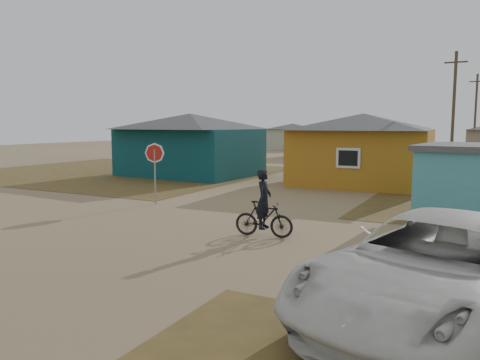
# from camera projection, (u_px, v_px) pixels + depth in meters

# --- Properties ---
(ground) EXTENTS (120.00, 120.00, 0.00)m
(ground) POSITION_uv_depth(u_px,v_px,m) (178.00, 230.00, 14.73)
(ground) COLOR #8A734F
(grass_nw) EXTENTS (20.00, 18.00, 0.00)m
(grass_nw) POSITION_uv_depth(u_px,v_px,m) (121.00, 172.00, 32.61)
(grass_nw) COLOR brown
(grass_nw) RESTS_ON ground
(house_teal) EXTENTS (8.93, 7.08, 4.00)m
(house_teal) POSITION_uv_depth(u_px,v_px,m) (190.00, 144.00, 30.28)
(house_teal) COLOR #0B373D
(house_teal) RESTS_ON ground
(house_yellow) EXTENTS (7.72, 6.76, 3.90)m
(house_yellow) POSITION_uv_depth(u_px,v_px,m) (363.00, 148.00, 25.66)
(house_yellow) COLOR #AB701A
(house_yellow) RESTS_ON ground
(house_pale_west) EXTENTS (7.04, 6.15, 3.60)m
(house_pale_west) POSITION_uv_depth(u_px,v_px,m) (324.00, 139.00, 47.19)
(house_pale_west) COLOR #A2AA92
(house_pale_west) RESTS_ON ground
(house_pale_north) EXTENTS (6.28, 5.81, 3.40)m
(house_pale_north) POSITION_uv_depth(u_px,v_px,m) (293.00, 136.00, 61.44)
(house_pale_north) COLOR #A2AA92
(house_pale_north) RESTS_ON ground
(utility_pole_near) EXTENTS (1.40, 0.20, 8.00)m
(utility_pole_near) POSITION_uv_depth(u_px,v_px,m) (453.00, 111.00, 30.61)
(utility_pole_near) COLOR #4B402D
(utility_pole_near) RESTS_ON ground
(utility_pole_far) EXTENTS (1.40, 0.20, 8.00)m
(utility_pole_far) POSITION_uv_depth(u_px,v_px,m) (475.00, 115.00, 44.23)
(utility_pole_far) COLOR #4B402D
(utility_pole_far) RESTS_ON ground
(stop_sign) EXTENTS (0.83, 0.08, 2.54)m
(stop_sign) POSITION_uv_depth(u_px,v_px,m) (155.00, 159.00, 19.28)
(stop_sign) COLOR gray
(stop_sign) RESTS_ON ground
(cyclist) EXTENTS (1.82, 0.72, 2.00)m
(cyclist) POSITION_uv_depth(u_px,v_px,m) (264.00, 212.00, 13.74)
(cyclist) COLOR black
(cyclist) RESTS_ON ground
(vehicle) EXTENTS (4.66, 7.00, 1.79)m
(vehicle) POSITION_uv_depth(u_px,v_px,m) (438.00, 269.00, 7.86)
(vehicle) COLOR silver
(vehicle) RESTS_ON ground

